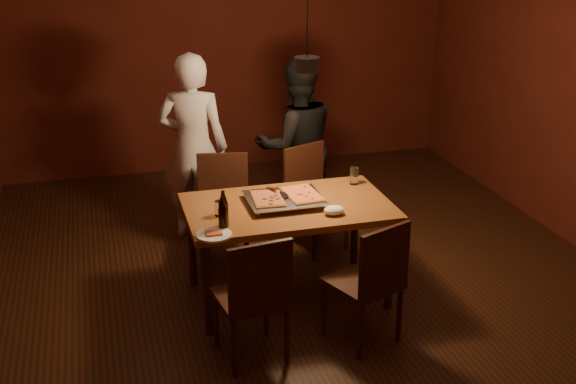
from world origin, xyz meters
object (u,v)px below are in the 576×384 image
object	(u,v)px
pendant_lamp	(307,63)
chair_far_left	(223,198)
dining_table	(288,214)
chair_near_right	(372,273)
pizza_tray	(285,200)
plate_slice	(214,235)
beer_bottle_b	(223,209)
diner_dark	(297,146)
chair_far_right	(311,188)
chair_near_left	(255,289)
beer_bottle_a	(223,214)
diner_white	(193,147)

from	to	relation	value
pendant_lamp	chair_far_left	bearing A→B (deg)	127.72
dining_table	chair_near_right	distance (m)	0.87
pizza_tray	plate_slice	distance (m)	0.73
dining_table	beer_bottle_b	distance (m)	0.61
plate_slice	beer_bottle_b	bearing A→B (deg)	56.76
pizza_tray	dining_table	bearing A→B (deg)	-57.71
dining_table	diner_dark	world-z (taller)	diner_dark
chair_far_right	chair_near_left	bearing A→B (deg)	39.51
diner_dark	chair_far_left	bearing A→B (deg)	30.57
chair_near_right	plate_slice	bearing A→B (deg)	135.87
chair_near_left	plate_slice	xyz separation A→B (m)	(-0.18, 0.40, 0.22)
pendant_lamp	diner_dark	bearing A→B (deg)	77.28
pizza_tray	pendant_lamp	xyz separation A→B (m)	(0.19, 0.09, 0.99)
chair_near_left	pendant_lamp	world-z (taller)	pendant_lamp
pizza_tray	beer_bottle_b	distance (m)	0.59
pizza_tray	chair_far_right	bearing A→B (deg)	63.34
pendant_lamp	plate_slice	bearing A→B (deg)	-146.94
chair_near_left	diner_dark	xyz separation A→B (m)	(0.86, 2.03, 0.25)
pendant_lamp	pizza_tray	bearing A→B (deg)	-154.39
chair_far_left	beer_bottle_a	distance (m)	1.15
chair_near_left	pendant_lamp	distance (m)	1.64
plate_slice	chair_near_left	bearing A→B (deg)	-65.34
chair_far_left	pendant_lamp	world-z (taller)	pendant_lamp
diner_white	pendant_lamp	xyz separation A→B (m)	(0.67, -1.18, 0.93)
chair_near_right	diner_white	distance (m)	2.27
beer_bottle_b	pendant_lamp	bearing A→B (deg)	27.95
chair_far_left	diner_dark	bearing A→B (deg)	-138.16
beer_bottle_a	diner_dark	bearing A→B (deg)	58.17
chair_near_right	beer_bottle_b	xyz separation A→B (m)	(-0.88, 0.54, 0.34)
beer_bottle_b	diner_dark	world-z (taller)	diner_dark
beer_bottle_a	plate_slice	size ratio (longest dim) A/B	0.95
chair_near_right	beer_bottle_a	distance (m)	1.07
beer_bottle_b	chair_near_right	bearing A→B (deg)	-31.48
chair_near_left	beer_bottle_b	bearing A→B (deg)	90.91
chair_far_left	pizza_tray	world-z (taller)	chair_far_left
plate_slice	chair_far_left	bearing A→B (deg)	76.73
beer_bottle_b	pizza_tray	bearing A→B (deg)	28.79
dining_table	diner_dark	xyz separation A→B (m)	(0.42, 1.24, 0.11)
chair_near_right	pendant_lamp	bearing A→B (deg)	79.48
chair_near_left	diner_white	xyz separation A→B (m)	(-0.06, 2.09, 0.30)
dining_table	plate_slice	distance (m)	0.74
dining_table	chair_far_left	bearing A→B (deg)	113.60
chair_near_right	diner_white	size ratio (longest dim) A/B	0.33
chair_near_left	pizza_tray	world-z (taller)	chair_near_left
diner_white	diner_dark	size ratio (longest dim) A/B	1.06
chair_near_left	pendant_lamp	size ratio (longest dim) A/B	0.44
pizza_tray	diner_white	world-z (taller)	diner_white
chair_near_right	diner_white	world-z (taller)	diner_white
chair_near_left	pendant_lamp	bearing A→B (deg)	48.15
beer_bottle_a	diner_dark	distance (m)	1.82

